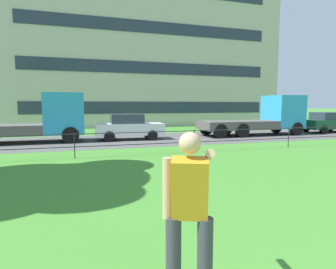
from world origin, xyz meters
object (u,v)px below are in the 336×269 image
Objects in this scene: flatbed_truck_far_right at (265,117)px; car_dark_green_center at (327,122)px; person_thrower at (189,214)px; flatbed_truck_right at (36,121)px; car_white_far_left at (129,127)px; apartment_building_background at (141,55)px.

flatbed_truck_far_right is 5.63m from car_dark_green_center.
flatbed_truck_right is (-3.34, 14.63, 0.24)m from person_thrower.
car_white_far_left is at bearing -179.91° from flatbed_truck_far_right.
apartment_building_background reaches higher than flatbed_truck_far_right.
flatbed_truck_right is at bearing 179.57° from car_dark_green_center.
flatbed_truck_far_right is 17.12m from apartment_building_background.
car_white_far_left is at bearing -2.63° from flatbed_truck_right.
apartment_building_background is at bearing 110.74° from flatbed_truck_far_right.
person_thrower reaches higher than car_white_far_left.
flatbed_truck_far_right reaches higher than car_white_far_left.
car_white_far_left is 9.60m from flatbed_truck_far_right.
person_thrower is 0.44× the size of car_white_far_left.
apartment_building_background reaches higher than person_thrower.
car_white_far_left is at bearing -104.92° from apartment_building_background.
person_thrower is at bearing -77.14° from flatbed_truck_right.
flatbed_truck_far_right is 1.81× the size of car_dark_green_center.
apartment_building_background is (-11.24, 14.78, 6.83)m from car_dark_green_center.
flatbed_truck_right is 5.14m from car_white_far_left.
person_thrower reaches higher than car_dark_green_center.
person_thrower is 0.25× the size of flatbed_truck_right.
flatbed_truck_right is 1.01× the size of flatbed_truck_far_right.
car_white_far_left and car_dark_green_center have the same top height.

